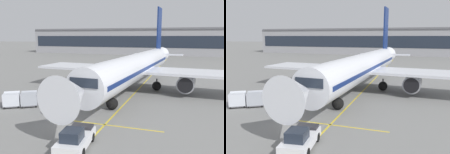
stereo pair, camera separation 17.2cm
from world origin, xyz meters
The scene contains 17 objects.
ground_plane centered at (0.00, 0.00, 0.00)m, with size 600.00×600.00×0.00m, color slate.
parked_airplane centered at (3.06, 17.02, 3.88)m, with size 34.57×44.96×15.08m.
belt_loader centered at (-1.34, 9.96, 0.88)m, with size 5.25×3.48×3.13m.
baggage_cart_lead centered at (-3.73, 6.69, 1.00)m, with size 2.73×2.42×1.91m.
baggage_cart_second centered at (-5.66, 5.45, 1.00)m, with size 2.73×2.42×1.91m.
baggage_cart_third centered at (-7.97, 4.01, 1.00)m, with size 2.73×2.42×1.91m.
baggage_cart_fourth centered at (-9.84, 3.08, 1.00)m, with size 2.73×2.42×1.91m.
pushback_tug centered at (2.68, -4.27, 0.83)m, with size 2.65×4.63×1.83m.
ground_crew_by_loader centered at (-1.70, 6.11, 1.00)m, with size 0.41×0.49×1.74m.
ground_crew_by_carts centered at (-0.12, 6.65, 1.00)m, with size 0.43×0.46×1.74m.
ground_crew_marshaller centered at (-1.75, 8.15, 1.00)m, with size 0.43×0.46×1.74m.
safety_cone_engine_keepout centered at (-3.43, 16.64, 0.36)m, with size 0.66×0.66×0.75m.
safety_cone_wingtip centered at (-2.76, 12.92, 0.36)m, with size 0.66×0.66×0.74m.
safety_cone_nose_mark centered at (-2.13, 16.30, 0.36)m, with size 0.66×0.66×0.74m.
apron_guidance_line_lead_in centered at (3.17, 16.24, 0.00)m, with size 0.20×110.00×0.01m.
apron_guidance_line_stop_bar centered at (3.01, 1.11, 0.00)m, with size 12.00×0.20×0.01m.
terminal_building centered at (-13.19, 96.73, 6.18)m, with size 109.14×18.78×12.47m.
Camera 2 is at (10.83, -19.48, 8.73)m, focal length 37.15 mm.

